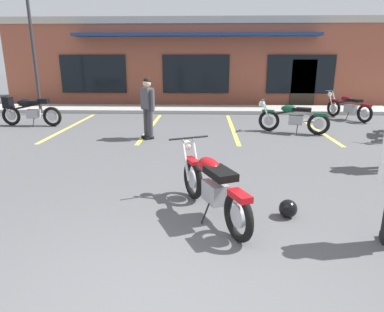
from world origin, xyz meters
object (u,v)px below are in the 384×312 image
at_px(motorcycle_blue_standard, 27,110).
at_px(motorcycle_foreground_classic, 212,185).
at_px(helmet_on_pavement, 288,209).
at_px(person_in_black_shirt, 148,105).
at_px(parking_lot_lamp_post, 29,24).
at_px(motorcycle_red_sportbike, 293,118).
at_px(motorcycle_black_cruiser, 348,107).

bearing_deg(motorcycle_blue_standard, motorcycle_foreground_classic, -47.66).
bearing_deg(helmet_on_pavement, motorcycle_blue_standard, 137.08).
relative_size(person_in_black_shirt, parking_lot_lamp_post, 0.32).
bearing_deg(parking_lot_lamp_post, motorcycle_blue_standard, -72.53).
relative_size(motorcycle_red_sportbike, person_in_black_shirt, 1.20).
xyz_separation_m(motorcycle_foreground_classic, motorcycle_blue_standard, (-5.97, 6.55, 0.07)).
xyz_separation_m(motorcycle_blue_standard, helmet_on_pavement, (7.05, -6.55, -0.40)).
distance_m(motorcycle_black_cruiser, motorcycle_blue_standard, 11.20).
distance_m(motorcycle_foreground_classic, motorcycle_red_sportbike, 6.26).
bearing_deg(motorcycle_blue_standard, motorcycle_black_cruiser, 8.54).
xyz_separation_m(motorcycle_red_sportbike, motorcycle_black_cruiser, (2.61, 2.47, 0.00)).
distance_m(motorcycle_foreground_classic, person_in_black_shirt, 5.13).
bearing_deg(motorcycle_foreground_classic, parking_lot_lamp_post, 127.15).
relative_size(motorcycle_black_cruiser, person_in_black_shirt, 1.17).
relative_size(motorcycle_red_sportbike, helmet_on_pavement, 7.74).
relative_size(motorcycle_red_sportbike, motorcycle_blue_standard, 0.95).
height_order(motorcycle_foreground_classic, motorcycle_red_sportbike, same).
bearing_deg(person_in_black_shirt, parking_lot_lamp_post, 141.31).
height_order(motorcycle_blue_standard, person_in_black_shirt, person_in_black_shirt).
height_order(helmet_on_pavement, parking_lot_lamp_post, parking_lot_lamp_post).
distance_m(person_in_black_shirt, parking_lot_lamp_post, 6.85).
distance_m(motorcycle_black_cruiser, helmet_on_pavement, 9.16).
xyz_separation_m(person_in_black_shirt, helmet_on_pavement, (2.76, -4.82, -0.82)).
distance_m(motorcycle_black_cruiser, person_in_black_shirt, 7.61).
bearing_deg(motorcycle_red_sportbike, motorcycle_black_cruiser, 43.46).
xyz_separation_m(motorcycle_foreground_classic, parking_lot_lamp_post, (-6.68, 8.82, 2.92)).
height_order(motorcycle_black_cruiser, parking_lot_lamp_post, parking_lot_lamp_post).
bearing_deg(helmet_on_pavement, motorcycle_red_sportbike, 76.09).
distance_m(motorcycle_foreground_classic, motorcycle_black_cruiser, 9.67).
xyz_separation_m(motorcycle_red_sportbike, person_in_black_shirt, (-4.19, -0.92, 0.49)).
height_order(motorcycle_foreground_classic, helmet_on_pavement, motorcycle_foreground_classic).
height_order(motorcycle_black_cruiser, helmet_on_pavement, motorcycle_black_cruiser).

